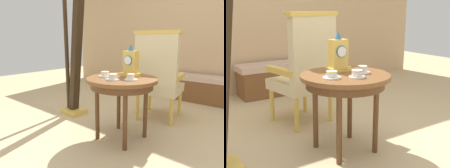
# 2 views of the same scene
# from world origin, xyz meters

# --- Properties ---
(ground_plane) EXTENTS (10.00, 10.00, 0.00)m
(ground_plane) POSITION_xyz_m (0.00, 0.00, 0.00)
(ground_plane) COLOR tan
(wall_back) EXTENTS (6.00, 0.10, 2.80)m
(wall_back) POSITION_xyz_m (0.00, 2.25, 1.40)
(wall_back) COLOR tan
(wall_back) RESTS_ON ground
(side_table) EXTENTS (0.73, 0.73, 0.66)m
(side_table) POSITION_xyz_m (0.03, -0.02, 0.58)
(side_table) COLOR brown
(side_table) RESTS_ON ground
(teacup_left) EXTENTS (0.14, 0.14, 0.06)m
(teacup_left) POSITION_xyz_m (-0.14, -0.08, 0.68)
(teacup_left) COLOR white
(teacup_left) RESTS_ON side_table
(teacup_right) EXTENTS (0.13, 0.13, 0.06)m
(teacup_right) POSITION_xyz_m (0.03, -0.17, 0.68)
(teacup_right) COLOR white
(teacup_right) RESTS_ON side_table
(teacup_center) EXTENTS (0.13, 0.13, 0.06)m
(teacup_center) POSITION_xyz_m (0.17, -0.06, 0.68)
(teacup_center) COLOR white
(teacup_center) RESTS_ON side_table
(mantel_clock) EXTENTS (0.19, 0.11, 0.34)m
(mantel_clock) POSITION_xyz_m (0.05, 0.11, 0.79)
(mantel_clock) COLOR gold
(mantel_clock) RESTS_ON side_table
(armchair) EXTENTS (0.62, 0.61, 1.14)m
(armchair) POSITION_xyz_m (0.06, 0.70, 0.59)
(armchair) COLOR beige
(armchair) RESTS_ON ground
(harp) EXTENTS (0.40, 0.24, 1.86)m
(harp) POSITION_xyz_m (-0.93, 0.16, 0.76)
(harp) COLOR gold
(harp) RESTS_ON ground
(window_bench) EXTENTS (1.15, 0.40, 0.44)m
(window_bench) POSITION_xyz_m (0.29, 1.95, 0.22)
(window_bench) COLOR #CCA893
(window_bench) RESTS_ON ground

